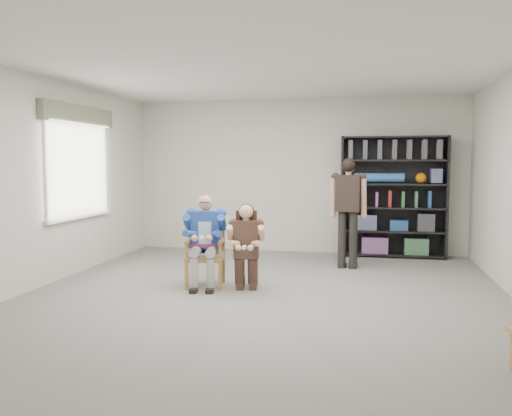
% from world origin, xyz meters
% --- Properties ---
extents(room_shell, '(6.00, 7.00, 2.80)m').
position_xyz_m(room_shell, '(0.00, 0.00, 1.40)').
color(room_shell, silver).
rests_on(room_shell, ground).
extents(floor, '(6.00, 7.00, 0.01)m').
position_xyz_m(floor, '(0.00, 0.00, 0.00)').
color(floor, slate).
rests_on(floor, ground).
extents(window_left, '(0.16, 2.00, 1.75)m').
position_xyz_m(window_left, '(-2.95, 1.00, 1.63)').
color(window_left, white).
rests_on(window_left, room_shell).
extents(armchair, '(0.62, 0.60, 0.95)m').
position_xyz_m(armchair, '(-0.86, 0.46, 0.47)').
color(armchair, olive).
rests_on(armchair, floor).
extents(seated_man, '(0.63, 0.81, 1.23)m').
position_xyz_m(seated_man, '(-0.86, 0.46, 0.62)').
color(seated_man, '#15419B').
rests_on(seated_man, floor).
extents(kneeling_woman, '(0.58, 0.82, 1.13)m').
position_xyz_m(kneeling_woman, '(-0.28, 0.34, 0.56)').
color(kneeling_woman, '#39261F').
rests_on(kneeling_woman, floor).
extents(bookshelf, '(1.80, 0.38, 2.10)m').
position_xyz_m(bookshelf, '(1.70, 3.28, 1.05)').
color(bookshelf, black).
rests_on(bookshelf, floor).
extents(standing_man, '(0.56, 0.36, 1.71)m').
position_xyz_m(standing_man, '(0.96, 2.08, 0.86)').
color(standing_man, black).
rests_on(standing_man, floor).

